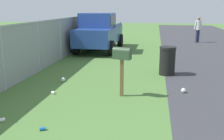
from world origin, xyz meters
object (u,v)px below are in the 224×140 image
Objects in this scene: pickup_truck at (99,31)px; trash_bin at (167,61)px; mailbox at (122,57)px; pedestrian at (198,28)px.

pickup_truck is 6.04m from trash_bin.
pedestrian is (11.89, -3.73, -0.06)m from mailbox.
pickup_truck is at bearing 36.21° from trash_bin.
trash_bin is (2.58, -1.32, -0.57)m from mailbox.
mailbox is 0.77× the size of pedestrian.
pickup_truck reaches higher than mailbox.
mailbox is at bearing 152.93° from trash_bin.
pedestrian is at bearing -14.54° from trash_bin.
pickup_truck reaches higher than trash_bin.
pickup_truck is at bearing 109.69° from pedestrian.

